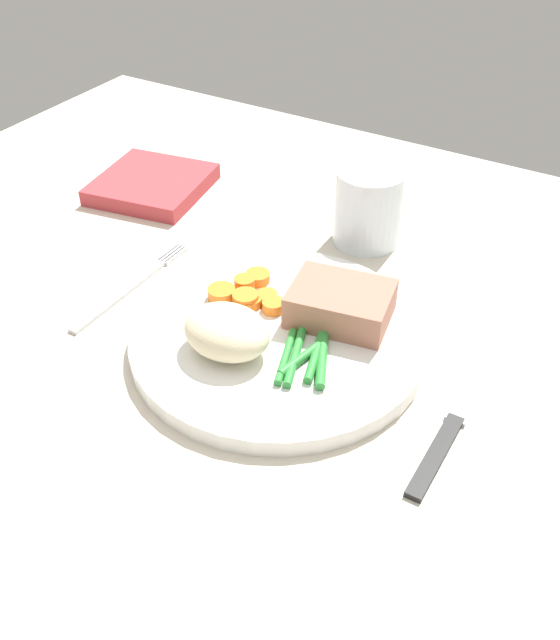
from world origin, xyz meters
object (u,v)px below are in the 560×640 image
(meat_portion, at_px, (338,303))
(water_glass, at_px, (368,212))
(knife, at_px, (459,413))
(napkin, at_px, (152,184))
(fork, at_px, (131,286))
(dinner_plate, at_px, (280,336))

(meat_portion, relative_size, water_glass, 1.07)
(knife, bearing_deg, napkin, 160.86)
(meat_portion, height_order, fork, meat_portion)
(dinner_plate, bearing_deg, knife, -0.98)
(knife, distance_m, water_glass, 0.27)
(fork, bearing_deg, napkin, 118.99)
(meat_portion, distance_m, knife, 0.14)
(water_glass, bearing_deg, dinner_plate, -87.47)
(water_glass, bearing_deg, fork, -128.96)
(napkin, bearing_deg, water_glass, 6.69)
(water_glass, bearing_deg, knife, -48.33)
(meat_portion, xyz_separation_m, fork, (-0.20, -0.04, -0.03))
(dinner_plate, distance_m, knife, 0.17)
(meat_portion, relative_size, fork, 0.53)
(meat_portion, distance_m, water_glass, 0.16)
(napkin, bearing_deg, fork, -57.52)
(dinner_plate, relative_size, fork, 1.57)
(meat_portion, bearing_deg, knife, -18.39)
(water_glass, height_order, napkin, water_glass)
(knife, relative_size, water_glass, 2.53)
(dinner_plate, distance_m, napkin, 0.32)
(meat_portion, bearing_deg, napkin, 158.38)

